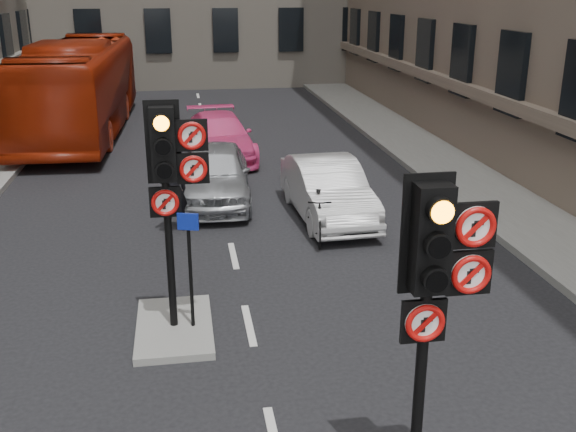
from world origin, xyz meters
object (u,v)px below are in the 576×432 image
object	(u,v)px
signal_near	(437,273)
info_sign	(190,254)
car_silver	(215,174)
car_white	(328,189)
signal_far	(170,168)
motorcycle	(319,217)
bus_red	(80,87)
car_pink	(220,137)
motorcyclist	(173,191)

from	to	relation	value
signal_near	info_sign	distance (m)	4.74
car_silver	car_white	bearing A→B (deg)	-29.24
signal_far	signal_near	bearing A→B (deg)	-56.98
signal_far	car_silver	xyz separation A→B (m)	(0.98, 6.71, -1.97)
motorcycle	info_sign	distance (m)	4.75
signal_near	motorcycle	xyz separation A→B (m)	(0.42, 7.65, -2.06)
motorcycle	info_sign	world-z (taller)	info_sign
car_silver	bus_red	world-z (taller)	bus_red
car_silver	car_white	xyz separation A→B (m)	(2.55, -1.66, -0.04)
car_pink	info_sign	world-z (taller)	info_sign
signal_far	motorcyclist	distance (m)	5.02
car_silver	bus_red	bearing A→B (deg)	119.13
signal_near	car_pink	size ratio (longest dim) A/B	0.76
bus_red	motorcyclist	distance (m)	11.73
signal_far	car_white	distance (m)	6.48
car_white	motorcyclist	size ratio (longest dim) A/B	2.23
car_white	car_pink	distance (m)	6.60
car_silver	car_pink	size ratio (longest dim) A/B	0.92
signal_far	car_pink	world-z (taller)	signal_far
car_white	car_pink	world-z (taller)	car_white
car_white	motorcycle	size ratio (longest dim) A/B	2.42
car_silver	car_pink	bearing A→B (deg)	88.73
signal_far	car_silver	size ratio (longest dim) A/B	0.83
car_white	motorcyclist	world-z (taller)	motorcyclist
signal_near	info_sign	xyz separation A→B (m)	(-2.39, 3.91, -1.23)
signal_far	motorcyclist	world-z (taller)	signal_far
motorcyclist	info_sign	bearing A→B (deg)	72.99
car_white	motorcyclist	distance (m)	3.62
car_silver	motorcyclist	size ratio (longest dim) A/B	2.30
info_sign	motorcyclist	bearing A→B (deg)	109.52
info_sign	motorcycle	bearing A→B (deg)	69.28
car_white	car_pink	size ratio (longest dim) A/B	0.90
car_silver	signal_far	bearing A→B (deg)	-94.49
signal_near	car_white	size ratio (longest dim) A/B	0.85
signal_near	bus_red	bearing A→B (deg)	106.71
signal_far	motorcycle	xyz separation A→B (m)	(3.02, 3.65, -2.18)
motorcyclist	signal_far	bearing A→B (deg)	70.45
signal_near	motorcyclist	size ratio (longest dim) A/B	1.90
signal_far	car_pink	size ratio (longest dim) A/B	0.76
signal_near	car_white	xyz separation A→B (m)	(0.93, 9.05, -1.89)
signal_near	info_sign	world-z (taller)	signal_near
bus_red	info_sign	size ratio (longest dim) A/B	6.36
signal_far	car_white	bearing A→B (deg)	55.10
signal_far	info_sign	xyz separation A→B (m)	(0.21, -0.09, -1.35)
motorcyclist	info_sign	world-z (taller)	info_sign
motorcyclist	car_pink	bearing A→B (deg)	-122.82
signal_far	bus_red	world-z (taller)	signal_far
signal_near	motorcycle	world-z (taller)	signal_near
motorcycle	car_pink	bearing A→B (deg)	111.39
bus_red	motorcycle	distance (m)	13.90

